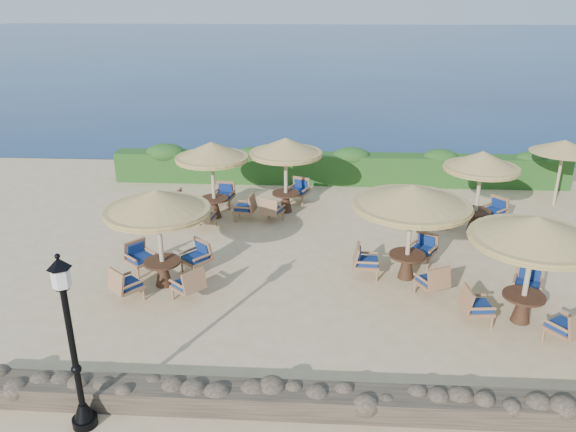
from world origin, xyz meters
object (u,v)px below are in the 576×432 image
Objects in this scene: cafe_set_0 at (159,222)px; cafe_set_5 at (480,178)px; lamp_post at (73,352)px; cafe_set_2 at (533,247)px; extra_parasol at (564,146)px; cafe_set_4 at (286,158)px; cafe_set_1 at (411,210)px; cafe_set_3 at (213,169)px.

cafe_set_0 and cafe_set_5 have the same top height.
lamp_post reaches higher than cafe_set_2.
cafe_set_4 is at bearing -172.41° from extra_parasol.
cafe_set_5 is at bearing 87.49° from cafe_set_2.
cafe_set_2 is at bearing -48.74° from cafe_set_4.
lamp_post reaches higher than cafe_set_1.
cafe_set_1 and cafe_set_5 have the same top height.
cafe_set_3 is (0.50, 10.01, 0.16)m from lamp_post.
cafe_set_5 is (9.04, 4.20, -0.01)m from cafe_set_0.
extra_parasol is 0.83× the size of cafe_set_2.
lamp_post is at bearing -90.44° from cafe_set_0.
lamp_post is 1.16× the size of cafe_set_4.
cafe_set_1 is at bearing 139.73° from cafe_set_2.
cafe_set_3 is at bearing 87.11° from lamp_post.
cafe_set_0 is at bearing -117.30° from cafe_set_4.
cafe_set_4 reaches higher than extra_parasol.
lamp_post is at bearing -92.89° from cafe_set_3.
cafe_set_2 and cafe_set_5 have the same top height.
cafe_set_5 is (0.24, 5.43, -0.14)m from cafe_set_2.
cafe_set_3 is 1.05× the size of cafe_set_5.
cafe_set_2 is (-3.76, -8.07, -0.24)m from extra_parasol.
cafe_set_1 and cafe_set_3 have the same top height.
cafe_set_3 reaches higher than extra_parasol.
cafe_set_4 is at bearing 126.80° from cafe_set_1.
cafe_set_1 is at bearing -135.50° from extra_parasol.
lamp_post reaches higher than cafe_set_3.
cafe_set_0 is 0.93× the size of cafe_set_2.
cafe_set_1 is 1.08× the size of cafe_set_3.
extra_parasol is at bearing 7.59° from cafe_set_4.
cafe_set_5 is at bearing -12.28° from cafe_set_4.
extra_parasol is 9.79m from cafe_set_4.
cafe_set_3 is 1.00× the size of cafe_set_4.
cafe_set_1 is at bearing -34.21° from cafe_set_3.
cafe_set_0 is 0.99× the size of cafe_set_5.
cafe_set_1 is at bearing -53.20° from cafe_set_4.
cafe_set_5 is at bearing -4.28° from cafe_set_3.
cafe_set_0 is 9.97m from cafe_set_5.
cafe_set_0 and cafe_set_4 have the same top height.
cafe_set_1 is 5.93m from cafe_set_4.
cafe_set_0 is 0.94× the size of cafe_set_3.
cafe_set_3 is (-8.34, 6.07, -0.21)m from cafe_set_2.
lamp_post is 1.38× the size of extra_parasol.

